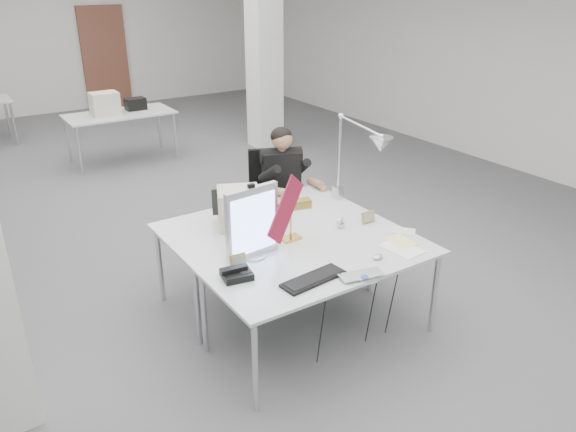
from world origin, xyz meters
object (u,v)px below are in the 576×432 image
at_px(monitor, 252,223).
at_px(seated_person, 282,170).
at_px(desk_main, 324,260).
at_px(office_chair, 280,196).
at_px(bankers_lamp, 291,220).
at_px(desk_phone, 237,274).
at_px(beige_monitor, 239,208).
at_px(architect_lamp, 357,163).
at_px(laptop, 365,279).

bearing_deg(monitor, seated_person, 43.51).
height_order(seated_person, monitor, seated_person).
bearing_deg(desk_main, monitor, 142.47).
bearing_deg(desk_main, office_chair, 68.70).
height_order(desk_main, seated_person, seated_person).
xyz_separation_m(seated_person, bankers_lamp, (-0.65, -1.13, 0.02)).
bearing_deg(desk_main, desk_phone, 170.96).
bearing_deg(desk_main, bankers_lamp, 93.17).
distance_m(monitor, bankers_lamp, 0.43).
relative_size(office_chair, bankers_lamp, 3.57).
bearing_deg(desk_phone, bankers_lamp, 35.32).
xyz_separation_m(seated_person, beige_monitor, (-0.87, -0.67, 0.02)).
distance_m(seated_person, monitor, 1.62).
bearing_deg(monitor, architect_lamp, 8.88).
bearing_deg(office_chair, laptop, -83.21).
height_order(desk_main, beige_monitor, beige_monitor).
relative_size(office_chair, laptop, 3.64).
height_order(office_chair, architect_lamp, architect_lamp).
bearing_deg(architect_lamp, beige_monitor, 153.50).
bearing_deg(seated_person, office_chair, 112.73).
xyz_separation_m(laptop, beige_monitor, (-0.29, 1.30, 0.15)).
bearing_deg(office_chair, desk_main, -88.57).
relative_size(seated_person, bankers_lamp, 3.02).
xyz_separation_m(monitor, beige_monitor, (0.19, 0.55, -0.12)).
bearing_deg(architect_lamp, desk_phone, -175.32).
bearing_deg(monitor, beige_monitor, 65.65).
bearing_deg(beige_monitor, desk_phone, -96.11).
xyz_separation_m(office_chair, beige_monitor, (-0.87, -0.72, 0.33)).
xyz_separation_m(desk_main, bankers_lamp, (-0.02, 0.42, 0.18)).
bearing_deg(laptop, bankers_lamp, 106.45).
bearing_deg(beige_monitor, desk_main, -50.63).
relative_size(desk_main, monitor, 3.21).
height_order(bankers_lamp, desk_phone, bankers_lamp).
distance_m(office_chair, desk_phone, 2.00).
bearing_deg(desk_phone, architect_lamp, 30.18).
bearing_deg(seated_person, architect_lamp, -53.39).
relative_size(seated_person, monitor, 1.79).
distance_m(desk_main, laptop, 0.42).
bearing_deg(architect_lamp, bankers_lamp, -179.50).
distance_m(desk_main, desk_phone, 0.70).
height_order(desk_main, monitor, monitor).
distance_m(office_chair, laptop, 2.11).
relative_size(desk_phone, beige_monitor, 0.60).
xyz_separation_m(office_chair, seated_person, (-0.00, -0.05, 0.31)).
distance_m(laptop, architect_lamp, 1.41).
distance_m(desk_main, bankers_lamp, 0.46).
height_order(office_chair, desk_phone, office_chair).
bearing_deg(laptop, office_chair, 85.72).
relative_size(monitor, laptop, 1.72).
relative_size(office_chair, seated_person, 1.18).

